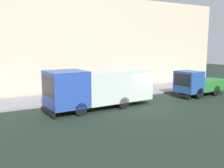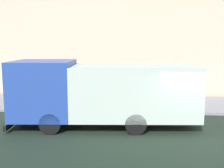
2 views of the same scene
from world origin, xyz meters
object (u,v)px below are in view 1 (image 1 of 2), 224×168
object	(u,v)px
large_utility_truck	(99,87)
small_flatbed_truck	(198,84)
pedestrian_standing	(73,86)
pedestrian_third	(65,91)
pedestrian_walking	(58,87)

from	to	relation	value
large_utility_truck	small_flatbed_truck	size ratio (longest dim) A/B	1.44
small_flatbed_truck	large_utility_truck	bearing A→B (deg)	83.57
pedestrian_standing	pedestrian_third	distance (m)	2.20
pedestrian_walking	pedestrian_standing	world-z (taller)	pedestrian_walking
small_flatbed_truck	pedestrian_standing	xyz separation A→B (m)	(4.61, 10.21, -0.08)
large_utility_truck	pedestrian_standing	xyz separation A→B (m)	(4.31, 0.38, -0.54)
pedestrian_standing	pedestrian_third	world-z (taller)	pedestrian_third
large_utility_truck	pedestrian_walking	bearing A→B (deg)	15.55
large_utility_truck	pedestrian_walking	xyz separation A→B (m)	(4.69, 1.60, -0.53)
pedestrian_walking	pedestrian_third	xyz separation A→B (m)	(-2.13, 0.13, 0.01)
small_flatbed_truck	pedestrian_walking	distance (m)	12.47
small_flatbed_truck	pedestrian_third	xyz separation A→B (m)	(2.86, 11.55, -0.07)
large_utility_truck	pedestrian_standing	bearing A→B (deg)	1.81
pedestrian_walking	pedestrian_standing	bearing A→B (deg)	-155.25
small_flatbed_truck	pedestrian_third	size ratio (longest dim) A/B	3.28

